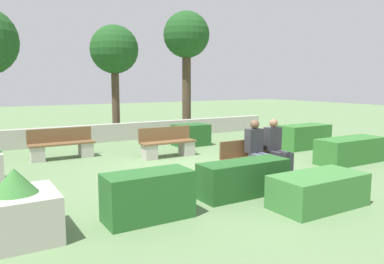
% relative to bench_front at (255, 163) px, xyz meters
% --- Properties ---
extents(ground_plane, '(60.00, 60.00, 0.00)m').
position_rel_bench_front_xyz_m(ground_plane, '(-0.89, 1.27, -0.33)').
color(ground_plane, '#607F51').
extents(perimeter_wall, '(13.71, 0.30, 0.65)m').
position_rel_bench_front_xyz_m(perimeter_wall, '(-0.89, 6.88, -0.00)').
color(perimeter_wall, '#ADA89E').
rests_on(perimeter_wall, ground_plane).
extents(bench_front, '(1.67, 0.48, 0.87)m').
position_rel_bench_front_xyz_m(bench_front, '(0.00, 0.00, 0.00)').
color(bench_front, brown).
rests_on(bench_front, ground_plane).
extents(bench_left_side, '(1.81, 0.49, 0.87)m').
position_rel_bench_front_xyz_m(bench_left_side, '(-3.35, 4.49, 0.01)').
color(bench_left_side, brown).
rests_on(bench_left_side, ground_plane).
extents(bench_right_side, '(1.69, 0.48, 0.87)m').
position_rel_bench_front_xyz_m(bench_right_side, '(-0.61, 3.18, 0.00)').
color(bench_right_side, brown).
rests_on(bench_right_side, ground_plane).
extents(person_seated_man, '(0.38, 0.64, 1.34)m').
position_rel_bench_front_xyz_m(person_seated_man, '(-0.05, -0.14, 0.41)').
color(person_seated_man, '#515B70').
rests_on(person_seated_man, ground_plane).
extents(person_seated_woman, '(0.38, 0.64, 1.33)m').
position_rel_bench_front_xyz_m(person_seated_woman, '(0.52, -0.14, 0.41)').
color(person_seated_woman, '#333338').
rests_on(person_seated_woman, ground_plane).
extents(hedge_block_near_left, '(1.85, 0.61, 0.68)m').
position_rel_bench_front_xyz_m(hedge_block_near_left, '(-1.09, -0.96, 0.01)').
color(hedge_block_near_left, '#235623').
rests_on(hedge_block_near_left, ground_plane).
extents(hedge_block_near_right, '(1.76, 0.79, 0.78)m').
position_rel_bench_front_xyz_m(hedge_block_near_right, '(3.96, 2.15, 0.06)').
color(hedge_block_near_right, '#33702D').
rests_on(hedge_block_near_right, ground_plane).
extents(hedge_block_mid_left, '(2.05, 0.78, 0.68)m').
position_rel_bench_front_xyz_m(hedge_block_mid_left, '(3.28, -0.10, 0.01)').
color(hedge_block_mid_left, '#33702D').
rests_on(hedge_block_mid_left, ground_plane).
extents(hedge_block_mid_right, '(1.72, 0.87, 0.58)m').
position_rel_bench_front_xyz_m(hedge_block_mid_right, '(-0.39, -2.17, -0.04)').
color(hedge_block_mid_right, '#3D7A38').
rests_on(hedge_block_mid_right, ground_plane).
extents(hedge_block_far_left, '(1.17, 0.80, 0.74)m').
position_rel_bench_front_xyz_m(hedge_block_far_left, '(1.01, 4.57, 0.04)').
color(hedge_block_far_left, '#235623').
rests_on(hedge_block_far_left, ground_plane).
extents(hedge_block_far_right, '(1.41, 0.64, 0.77)m').
position_rel_bench_front_xyz_m(hedge_block_far_right, '(-3.21, -1.19, 0.06)').
color(hedge_block_far_right, '#286028').
rests_on(hedge_block_far_right, ground_plane).
extents(planter_corner_right, '(1.08, 1.08, 1.02)m').
position_rel_bench_front_xyz_m(planter_corner_right, '(-5.11, -0.99, 0.08)').
color(planter_corner_right, '#ADA89E').
rests_on(planter_corner_right, ground_plane).
extents(tree_center_left, '(1.90, 1.90, 4.42)m').
position_rel_bench_front_xyz_m(tree_center_left, '(-0.49, 7.96, 3.07)').
color(tree_center_left, '#473828').
rests_on(tree_center_left, ground_plane).
extents(tree_center_right, '(2.03, 2.03, 5.29)m').
position_rel_bench_front_xyz_m(tree_center_right, '(2.87, 8.09, 3.79)').
color(tree_center_right, '#473828').
rests_on(tree_center_right, ground_plane).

